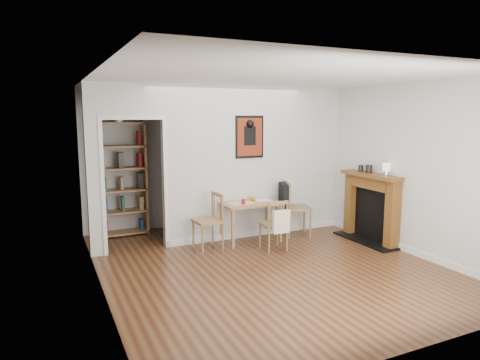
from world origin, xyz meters
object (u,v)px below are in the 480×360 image
dining_table (250,207)px  orange_fruit (253,198)px  chair_front (274,224)px  ceramic_jar_a (369,169)px  chair_left (208,222)px  bookshelf (122,179)px  ceramic_jar_b (361,168)px  fireplace (371,205)px  red_glass (243,202)px  mantel_lamp (386,168)px  chair_right (296,208)px  notebook (263,200)px

dining_table → orange_fruit: bearing=48.7°
chair_front → ceramic_jar_a: ceramic_jar_a is taller
chair_left → bookshelf: bearing=127.0°
orange_fruit → ceramic_jar_b: ceramic_jar_b is taller
fireplace → red_glass: (-2.04, 0.74, 0.10)m
orange_fruit → dining_table: bearing=-131.3°
dining_table → red_glass: (-0.18, -0.11, 0.13)m
chair_left → ceramic_jar_a: size_ratio=6.87×
fireplace → ceramic_jar_b: (-0.02, 0.28, 0.60)m
chair_left → ceramic_jar_b: 2.79m
bookshelf → mantel_lamp: (3.72, -2.47, 0.29)m
chair_right → mantel_lamp: size_ratio=4.67×
bookshelf → ceramic_jar_a: size_ratio=15.43×
ceramic_jar_a → mantel_lamp: bearing=-91.4°
orange_fruit → chair_front: bearing=-89.6°
bookshelf → ceramic_jar_b: size_ratio=18.78×
bookshelf → chair_left: bearing=-53.0°
dining_table → ceramic_jar_b: (1.84, -0.57, 0.63)m
chair_front → ceramic_jar_b: 1.89m
chair_front → ceramic_jar_a: bearing=-5.7°
dining_table → fireplace: size_ratio=0.79×
ceramic_jar_a → chair_front: bearing=174.3°
chair_left → ceramic_jar_a: bearing=-13.6°
chair_left → orange_fruit: 1.00m
red_glass → notebook: size_ratio=0.33×
dining_table → chair_right: size_ratio=1.01×
dining_table → fireplace: bearing=-24.6°
chair_front → fireplace: size_ratio=0.65×
notebook → ceramic_jar_a: (1.58, -0.82, 0.55)m
chair_left → ceramic_jar_b: ceramic_jar_b is taller
chair_right → chair_front: chair_right is taller
fireplace → mantel_lamp: 0.75m
bookshelf → fireplace: bookshelf is taller
fireplace → notebook: 1.83m
ceramic_jar_b → mantel_lamp: bearing=-90.0°
ceramic_jar_b → chair_right: bearing=151.1°
red_glass → chair_right: bearing=3.6°
bookshelf → red_glass: (1.70, -1.41, -0.29)m
bookshelf → ceramic_jar_a: bookshelf is taller
mantel_lamp → ceramic_jar_b: bearing=90.0°
chair_left → red_glass: chair_left is taller
chair_front → mantel_lamp: mantel_lamp is taller
chair_right → notebook: 0.65m
notebook → ceramic_jar_b: 1.78m
dining_table → bookshelf: bookshelf is taller
dining_table → notebook: (0.26, 0.06, 0.09)m
fireplace → chair_left: bearing=164.6°
bookshelf → notebook: size_ratio=7.31×
bookshelf → orange_fruit: bearing=-30.3°
dining_table → red_glass: 0.25m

